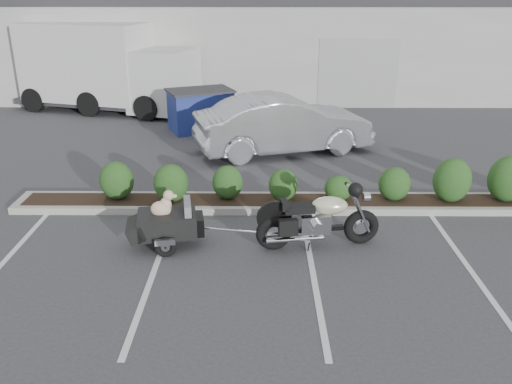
{
  "coord_description": "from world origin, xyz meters",
  "views": [
    {
      "loc": [
        0.3,
        -8.7,
        4.63
      ],
      "look_at": [
        0.22,
        1.15,
        0.75
      ],
      "focal_mm": 38.0,
      "sensor_mm": 36.0,
      "label": 1
    }
  ],
  "objects_px": {
    "motorcycle": "(319,220)",
    "delivery_truck": "(107,69)",
    "pet_trailer": "(166,223)",
    "dumpster": "(201,110)",
    "sedan": "(283,124)"
  },
  "relations": [
    {
      "from": "motorcycle",
      "to": "dumpster",
      "type": "distance_m",
      "value": 8.89
    },
    {
      "from": "pet_trailer",
      "to": "dumpster",
      "type": "distance_m",
      "value": 8.35
    },
    {
      "from": "motorcycle",
      "to": "pet_trailer",
      "type": "distance_m",
      "value": 2.79
    },
    {
      "from": "dumpster",
      "to": "sedan",
      "type": "bearing_deg",
      "value": -66.14
    },
    {
      "from": "motorcycle",
      "to": "pet_trailer",
      "type": "bearing_deg",
      "value": 170.46
    },
    {
      "from": "pet_trailer",
      "to": "motorcycle",
      "type": "bearing_deg",
      "value": -9.54
    },
    {
      "from": "pet_trailer",
      "to": "sedan",
      "type": "relative_size",
      "value": 0.38
    },
    {
      "from": "sedan",
      "to": "pet_trailer",
      "type": "bearing_deg",
      "value": 140.65
    },
    {
      "from": "pet_trailer",
      "to": "delivery_truck",
      "type": "distance_m",
      "value": 11.95
    },
    {
      "from": "sedan",
      "to": "delivery_truck",
      "type": "height_order",
      "value": "delivery_truck"
    },
    {
      "from": "motorcycle",
      "to": "pet_trailer",
      "type": "height_order",
      "value": "motorcycle"
    },
    {
      "from": "dumpster",
      "to": "delivery_truck",
      "type": "height_order",
      "value": "delivery_truck"
    },
    {
      "from": "sedan",
      "to": "delivery_truck",
      "type": "bearing_deg",
      "value": 32.52
    },
    {
      "from": "motorcycle",
      "to": "delivery_truck",
      "type": "relative_size",
      "value": 0.32
    },
    {
      "from": "dumpster",
      "to": "delivery_truck",
      "type": "xyz_separation_m",
      "value": [
        -3.74,
        2.89,
        0.85
      ]
    }
  ]
}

